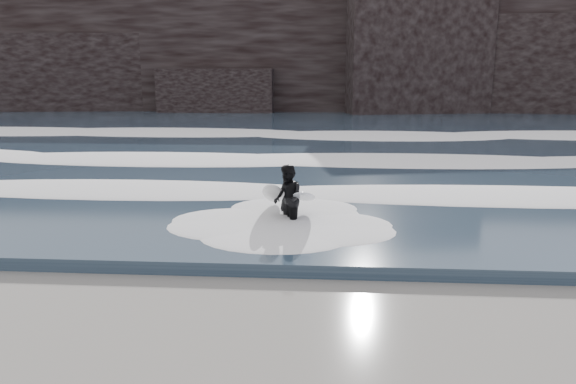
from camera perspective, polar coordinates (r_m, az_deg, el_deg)
name	(u,v)px	position (r m, az deg, el deg)	size (l,w,h in m)	color
ground	(208,351)	(8.85, -8.11, -15.69)	(120.00, 120.00, 0.00)	olive
sea	(301,130)	(36.87, 1.33, 6.35)	(90.00, 52.00, 0.30)	#273748
headland	(310,57)	(53.64, 2.25, 13.50)	(70.00, 9.00, 10.00)	black
foam_near	(269,193)	(17.12, -1.89, -0.14)	(60.00, 3.20, 0.20)	white
foam_mid	(286,157)	(23.97, -0.17, 3.60)	(60.00, 4.00, 0.24)	white
foam_far	(298,132)	(32.86, 0.99, 6.11)	(60.00, 4.80, 0.30)	white
surfer_left	(285,195)	(14.88, -0.36, -0.33)	(0.97, 1.99, 1.67)	black
surfer_right	(290,199)	(14.29, 0.16, -0.69)	(1.18, 2.03, 1.76)	black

